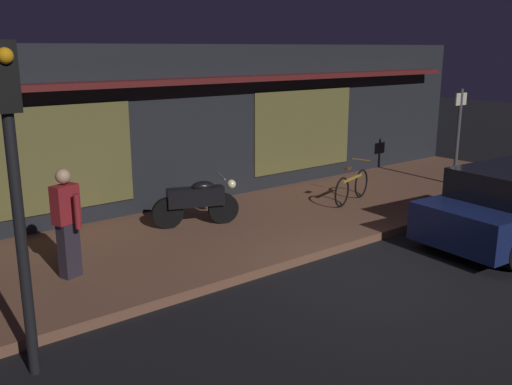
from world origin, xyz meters
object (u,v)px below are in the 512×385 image
Objects in this scene: person_photographer at (67,221)px; bicycle_parked at (352,186)px; sign_post at (458,131)px; traffic_light_pole at (12,154)px; motorcycle at (197,201)px.

bicycle_parked is at bearing 2.62° from person_photographer.
sign_post is (9.89, -0.15, 0.48)m from person_photographer.
traffic_light_pole reaches higher than sign_post.
bicycle_parked is 6.59m from person_photographer.
traffic_light_pole reaches higher than motorcycle.
person_photographer is 2.83m from traffic_light_pole.
bicycle_parked is at bearing 17.15° from traffic_light_pole.
motorcycle is 0.68× the size of sign_post.
bicycle_parked is 8.38m from traffic_light_pole.
sign_post is at bearing -7.67° from bicycle_parked.
motorcycle is 5.46m from traffic_light_pole.
sign_post is 11.32m from traffic_light_pole.
motorcycle is at bearing 169.55° from bicycle_parked.
person_photographer is at bearing -161.45° from motorcycle.
person_photographer is 0.46× the size of traffic_light_pole.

